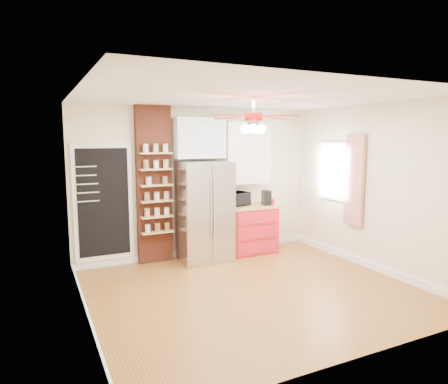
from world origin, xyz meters
name	(u,v)px	position (x,y,z in m)	size (l,w,h in m)	color
floor	(252,290)	(0.00, 0.00, 0.00)	(4.50, 4.50, 0.00)	#975A26
ceiling	(254,97)	(0.00, 0.00, 2.70)	(4.50, 4.50, 0.00)	white
wall_back	(198,182)	(0.00, 2.00, 1.35)	(4.50, 0.02, 2.70)	beige
wall_front	(359,225)	(0.00, -2.00, 1.35)	(4.50, 0.02, 2.70)	beige
wall_left	(81,209)	(-2.25, 0.00, 1.35)	(0.02, 4.00, 2.70)	beige
wall_right	(373,188)	(2.25, 0.00, 1.35)	(0.02, 4.00, 2.70)	beige
chalkboard	(103,202)	(-1.70, 1.96, 1.10)	(0.95, 0.05, 1.95)	white
brick_pillar	(154,185)	(-0.85, 1.92, 1.35)	(0.60, 0.16, 2.70)	brown
fridge	(204,211)	(-0.05, 1.63, 0.88)	(0.90, 0.70, 1.75)	silver
upper_glass_cabinet	(199,138)	(-0.05, 1.82, 2.15)	(0.90, 0.35, 0.70)	white
red_cabinet	(250,229)	(0.92, 1.68, 0.45)	(0.94, 0.64, 0.90)	red
upper_shelf_unit	(246,153)	(0.92, 1.85, 1.88)	(0.90, 0.30, 1.15)	white
window	(335,171)	(2.23, 0.90, 1.55)	(0.04, 0.75, 1.05)	white
curtain	(354,180)	(2.18, 0.35, 1.45)	(0.06, 0.40, 1.55)	red
ceiling_fan	(253,118)	(0.00, 0.00, 2.42)	(1.40, 1.40, 0.44)	silver
toaster_oven	(237,199)	(0.67, 1.75, 1.03)	(0.45, 0.31, 0.25)	black
coffee_maker	(266,198)	(1.21, 1.59, 1.04)	(0.14, 0.21, 0.28)	black
canister_left	(272,202)	(1.29, 1.52, 0.96)	(0.09, 0.09, 0.13)	red
canister_right	(268,201)	(1.29, 1.65, 0.96)	(0.09, 0.09, 0.13)	red
pantry_jar_oats	(149,181)	(-0.98, 1.78, 1.44)	(0.09, 0.09, 0.13)	beige
pantry_jar_beans	(165,181)	(-0.70, 1.78, 1.43)	(0.09, 0.09, 0.12)	#98814D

